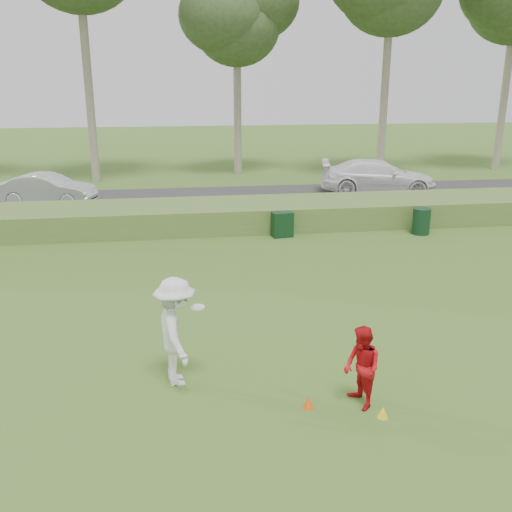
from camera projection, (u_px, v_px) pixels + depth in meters
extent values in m
plane|color=#3A6321|center=(289.00, 389.00, 10.36)|extent=(120.00, 120.00, 0.00)
cube|color=#4C6F2C|center=(225.00, 215.00, 21.55)|extent=(80.00, 3.00, 0.90)
cube|color=#2D2D2D|center=(214.00, 199.00, 26.40)|extent=(80.00, 6.00, 0.06)
cylinder|color=gray|center=(84.00, 30.00, 28.91)|extent=(0.44, 0.44, 15.50)
cylinder|color=gray|center=(237.00, 72.00, 32.05)|extent=(0.44, 0.44, 11.50)
ellipsoid|color=#334924|center=(237.00, 16.00, 31.19)|extent=(6.24, 6.24, 5.28)
cylinder|color=gray|center=(388.00, 47.00, 30.92)|extent=(0.44, 0.44, 14.00)
cylinder|color=gray|center=(510.00, 54.00, 33.35)|extent=(0.44, 0.44, 13.50)
imported|color=white|center=(176.00, 332.00, 10.30)|extent=(0.95, 1.42, 2.04)
cylinder|color=white|center=(197.00, 307.00, 10.22)|extent=(0.27, 0.27, 0.03)
imported|color=red|center=(362.00, 368.00, 9.62)|extent=(0.67, 0.80, 1.46)
cone|color=#FB570D|center=(308.00, 402.00, 9.74)|extent=(0.19, 0.19, 0.21)
cone|color=yellow|center=(383.00, 412.00, 9.47)|extent=(0.18, 0.18, 0.20)
cube|color=black|center=(282.00, 224.00, 20.18)|extent=(0.77, 0.55, 0.89)
cylinder|color=#10311A|center=(421.00, 221.00, 20.53)|extent=(0.72, 0.72, 0.94)
imported|color=silver|center=(48.00, 189.00, 24.96)|extent=(4.38, 2.52, 1.37)
imported|color=white|center=(378.00, 177.00, 27.51)|extent=(5.84, 3.40, 1.59)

